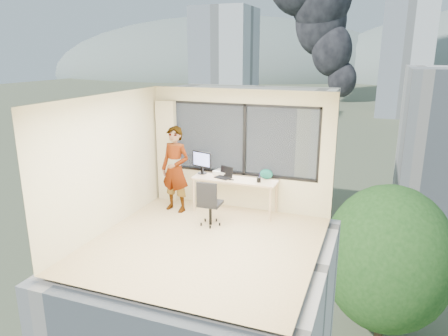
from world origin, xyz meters
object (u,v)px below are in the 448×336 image
at_px(chair, 210,202).
at_px(monitor, 202,162).
at_px(desk, 235,195).
at_px(game_console, 222,172).
at_px(person, 175,169).
at_px(handbag, 266,174).
at_px(laptop, 223,173).

height_order(chair, monitor, monitor).
bearing_deg(desk, game_console, 150.49).
relative_size(person, handbag, 6.64).
height_order(desk, monitor, monitor).
xyz_separation_m(monitor, game_console, (0.43, 0.12, -0.21)).
xyz_separation_m(person, monitor, (0.42, 0.46, 0.08)).
bearing_deg(laptop, game_console, 134.22).
xyz_separation_m(person, laptop, (0.97, 0.31, -0.07)).
distance_m(desk, chair, 0.88).
height_order(desk, laptop, laptop).
height_order(laptop, handbag, same).
distance_m(chair, game_console, 1.11).
xyz_separation_m(desk, laptop, (-0.25, -0.06, 0.48)).
bearing_deg(laptop, handbag, 34.51).
xyz_separation_m(chair, person, (-1.00, 0.48, 0.45)).
distance_m(laptop, handbag, 0.91).
bearing_deg(desk, laptop, -167.31).
height_order(chair, handbag, handbag).
bearing_deg(monitor, game_console, 31.11).
bearing_deg(handbag, game_console, 164.53).
relative_size(monitor, handbag, 1.80).
xyz_separation_m(game_console, handbag, (1.01, -0.02, 0.07)).
xyz_separation_m(desk, game_console, (-0.37, 0.21, 0.41)).
height_order(person, laptop, person).
relative_size(monitor, game_console, 1.55).
xyz_separation_m(chair, laptop, (-0.03, 0.79, 0.38)).
bearing_deg(laptop, person, -143.71).
relative_size(desk, handbag, 6.46).
height_order(desk, chair, chair).
distance_m(person, game_console, 1.03).
relative_size(desk, person, 0.97).
bearing_deg(game_console, chair, -70.42).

